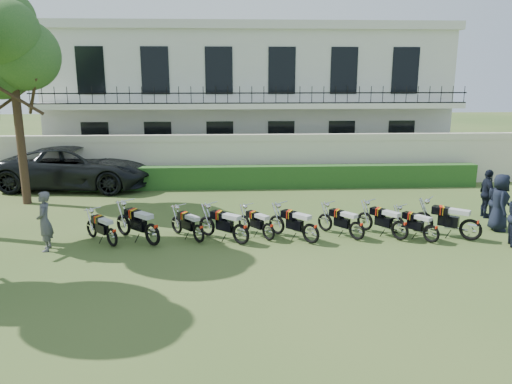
% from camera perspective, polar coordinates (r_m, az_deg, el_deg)
% --- Properties ---
extents(ground, '(100.00, 100.00, 0.00)m').
position_cam_1_polar(ground, '(15.26, 1.05, -5.62)').
color(ground, '#324F1F').
rests_on(ground, ground).
extents(perimeter_wall, '(30.00, 0.35, 2.30)m').
position_cam_1_polar(perimeter_wall, '(22.73, -0.39, 3.78)').
color(perimeter_wall, beige).
rests_on(perimeter_wall, ground).
extents(hedge, '(18.00, 0.60, 1.00)m').
position_cam_1_polar(hedge, '(22.14, 2.30, 1.74)').
color(hedge, '#1D4D1B').
rests_on(hedge, ground).
extents(building, '(20.40, 9.60, 7.40)m').
position_cam_1_polar(building, '(28.39, -0.98, 10.86)').
color(building, silver).
rests_on(building, ground).
extents(tree_west_near, '(3.40, 3.20, 7.90)m').
position_cam_1_polar(tree_west_near, '(20.95, -26.17, 14.60)').
color(tree_west_near, '#473323').
rests_on(tree_west_near, ground).
extents(motorcycle_0, '(1.26, 1.35, 0.96)m').
position_cam_1_polar(motorcycle_0, '(15.19, -16.16, -4.49)').
color(motorcycle_0, black).
rests_on(motorcycle_0, ground).
extents(motorcycle_1, '(1.59, 1.56, 1.16)m').
position_cam_1_polar(motorcycle_1, '(14.94, -11.78, -4.17)').
color(motorcycle_1, black).
rests_on(motorcycle_1, ground).
extents(motorcycle_2, '(1.16, 1.43, 0.96)m').
position_cam_1_polar(motorcycle_2, '(15.03, -6.58, -4.24)').
color(motorcycle_2, black).
rests_on(motorcycle_2, ground).
extents(motorcycle_3, '(1.58, 1.34, 1.08)m').
position_cam_1_polar(motorcycle_3, '(14.75, -1.75, -4.26)').
color(motorcycle_3, black).
rests_on(motorcycle_3, ground).
extents(motorcycle_4, '(1.10, 1.40, 0.93)m').
position_cam_1_polar(motorcycle_4, '(15.13, 1.44, -4.08)').
color(motorcycle_4, black).
rests_on(motorcycle_4, ground).
extents(motorcycle_5, '(1.43, 1.44, 1.06)m').
position_cam_1_polar(motorcycle_5, '(14.92, 6.30, -4.17)').
color(motorcycle_5, black).
rests_on(motorcycle_5, ground).
extents(motorcycle_6, '(1.24, 1.43, 0.98)m').
position_cam_1_polar(motorcycle_6, '(15.46, 11.48, -3.86)').
color(motorcycle_6, black).
rests_on(motorcycle_6, ground).
extents(motorcycle_7, '(1.25, 1.55, 1.04)m').
position_cam_1_polar(motorcycle_7, '(15.76, 16.16, -3.71)').
color(motorcycle_7, black).
rests_on(motorcycle_7, ground).
extents(motorcycle_8, '(1.13, 1.43, 0.95)m').
position_cam_1_polar(motorcycle_8, '(15.83, 19.42, -4.03)').
color(motorcycle_8, black).
rests_on(motorcycle_8, ground).
extents(motorcycle_9, '(1.73, 1.36, 1.15)m').
position_cam_1_polar(motorcycle_9, '(16.42, 23.38, -3.42)').
color(motorcycle_9, black).
rests_on(motorcycle_9, ground).
extents(suv, '(7.04, 3.83, 1.87)m').
position_cam_1_polar(suv, '(23.43, -19.78, 2.69)').
color(suv, black).
rests_on(suv, ground).
extents(inspector, '(0.53, 0.70, 1.74)m').
position_cam_1_polar(inspector, '(15.44, -23.02, -3.10)').
color(inspector, '#57575C').
rests_on(inspector, ground).
extents(officer_3, '(0.84, 1.05, 1.86)m').
position_cam_1_polar(officer_3, '(17.86, 26.08, -1.07)').
color(officer_3, black).
rests_on(officer_3, ground).
extents(officer_4, '(0.73, 0.90, 1.74)m').
position_cam_1_polar(officer_4, '(18.26, 25.96, -0.95)').
color(officer_4, black).
rests_on(officer_4, ground).
extents(officer_5, '(0.52, 1.05, 1.72)m').
position_cam_1_polar(officer_5, '(19.28, 24.89, -0.17)').
color(officer_5, black).
rests_on(officer_5, ground).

